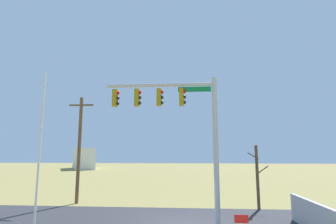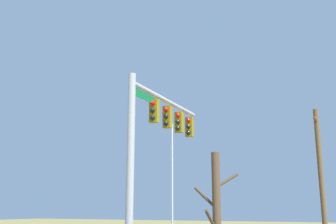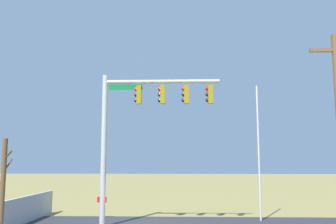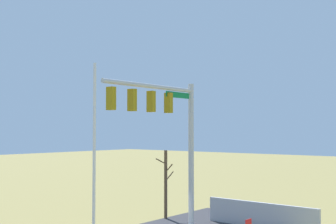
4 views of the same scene
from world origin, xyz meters
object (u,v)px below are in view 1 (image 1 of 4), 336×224
Objects in this scene: flagpole at (40,150)px; utility_pole at (79,147)px; bare_tree at (257,176)px; open_sign at (241,223)px; distant_building at (84,159)px; signal_mast at (181,118)px.

utility_pole is at bearing 99.87° from flagpole.
bare_tree is 3.44× the size of open_sign.
bare_tree is 51.67m from distant_building.
bare_tree is at bearing 40.75° from signal_mast.
utility_pole reaches higher than signal_mast.
utility_pole is at bearing 141.18° from open_sign.
distant_building is at bearing 124.29° from bare_tree.
utility_pole reaches higher than bare_tree.
distant_building is at bearing 117.26° from signal_mast.
distant_building reaches higher than bare_tree.
signal_mast is 7.16m from flagpole.
signal_mast reaches higher than flagpole.
distant_building is at bearing 111.41° from utility_pole.
bare_tree is at bearing -172.87° from distant_building.
signal_mast is 6.37× the size of open_sign.
open_sign is (9.03, -0.62, -2.90)m from flagpole.
flagpole reaches higher than bare_tree.
distant_building reaches higher than open_sign.
utility_pole reaches higher than distant_building.
utility_pole is 13.06m from bare_tree.
distant_building is (-24.18, 46.94, -3.22)m from signal_mast.
open_sign is at bearing -49.52° from signal_mast.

